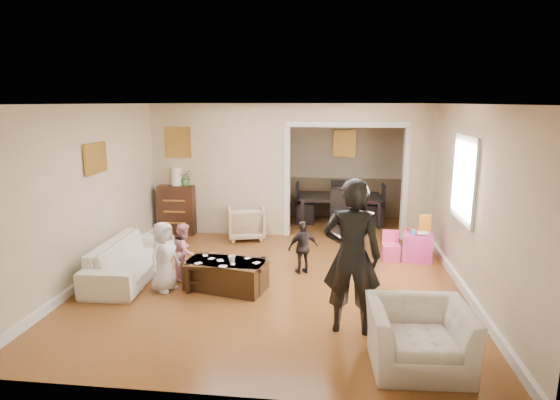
# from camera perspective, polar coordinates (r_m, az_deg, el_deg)

# --- Properties ---
(floor) EXTENTS (7.00, 7.00, 0.00)m
(floor) POSITION_cam_1_polar(r_m,az_deg,el_deg) (7.68, -0.17, -8.00)
(floor) COLOR brown
(floor) RESTS_ON ground
(partition_left) EXTENTS (2.75, 0.18, 2.60)m
(partition_left) POSITION_cam_1_polar(r_m,az_deg,el_deg) (9.33, -7.30, 3.74)
(partition_left) COLOR beige
(partition_left) RESTS_ON ground
(partition_right) EXTENTS (0.55, 0.18, 2.60)m
(partition_right) POSITION_cam_1_polar(r_m,az_deg,el_deg) (9.21, 16.70, 3.22)
(partition_right) COLOR beige
(partition_right) RESTS_ON ground
(partition_header) EXTENTS (2.22, 0.18, 0.35)m
(partition_header) POSITION_cam_1_polar(r_m,az_deg,el_deg) (8.97, 8.32, 10.60)
(partition_header) COLOR beige
(partition_header) RESTS_ON partition_right
(window_pane) EXTENTS (0.03, 0.95, 1.10)m
(window_pane) POSITION_cam_1_polar(r_m,az_deg,el_deg) (7.10, 21.87, 2.42)
(window_pane) COLOR white
(window_pane) RESTS_ON ground
(framed_art_partition) EXTENTS (0.45, 0.03, 0.55)m
(framed_art_partition) POSITION_cam_1_polar(r_m,az_deg,el_deg) (9.41, -12.46, 6.99)
(framed_art_partition) COLOR brown
(framed_art_partition) RESTS_ON partition_left
(framed_art_sofa_wall) EXTENTS (0.03, 0.55, 0.40)m
(framed_art_sofa_wall) POSITION_cam_1_polar(r_m,az_deg,el_deg) (7.51, -21.83, 4.83)
(framed_art_sofa_wall) COLOR brown
(framed_art_alcove) EXTENTS (0.45, 0.03, 0.55)m
(framed_art_alcove) POSITION_cam_1_polar(r_m,az_deg,el_deg) (10.65, 7.96, 6.91)
(framed_art_alcove) COLOR brown
(sofa) EXTENTS (0.83, 1.98, 0.57)m
(sofa) POSITION_cam_1_polar(r_m,az_deg,el_deg) (7.44, -17.97, -6.94)
(sofa) COLOR white
(sofa) RESTS_ON ground
(armchair_back) EXTENTS (0.84, 0.86, 0.64)m
(armchair_back) POSITION_cam_1_polar(r_m,az_deg,el_deg) (9.05, -4.23, -2.79)
(armchair_back) COLOR #C6B08A
(armchair_back) RESTS_ON ground
(armchair_front) EXTENTS (1.04, 0.92, 0.64)m
(armchair_front) POSITION_cam_1_polar(r_m,az_deg,el_deg) (5.03, 16.78, -15.85)
(armchair_front) COLOR white
(armchair_front) RESTS_ON ground
(dresser) EXTENTS (0.72, 0.41, 0.99)m
(dresser) POSITION_cam_1_polar(r_m,az_deg,el_deg) (9.57, -12.49, -1.13)
(dresser) COLOR #331A0F
(dresser) RESTS_ON ground
(table_lamp) EXTENTS (0.22, 0.22, 0.36)m
(table_lamp) POSITION_cam_1_polar(r_m,az_deg,el_deg) (9.45, -12.68, 2.87)
(table_lamp) COLOR #FFEFCF
(table_lamp) RESTS_ON dresser
(potted_plant) EXTENTS (0.28, 0.24, 0.31)m
(potted_plant) POSITION_cam_1_polar(r_m,az_deg,el_deg) (9.39, -11.52, 2.71)
(potted_plant) COLOR #4B7B36
(potted_plant) RESTS_ON dresser
(coffee_table) EXTENTS (1.21, 0.80, 0.42)m
(coffee_table) POSITION_cam_1_polar(r_m,az_deg,el_deg) (6.72, -6.67, -9.18)
(coffee_table) COLOR #362111
(coffee_table) RESTS_ON ground
(coffee_cup) EXTENTS (0.13, 0.13, 0.10)m
(coffee_cup) POSITION_cam_1_polar(r_m,az_deg,el_deg) (6.56, -5.97, -7.28)
(coffee_cup) COLOR silver
(coffee_cup) RESTS_ON coffee_table
(play_table) EXTENTS (0.55, 0.55, 0.46)m
(play_table) POSITION_cam_1_polar(r_m,az_deg,el_deg) (8.20, 16.61, -5.51)
(play_table) COLOR #E73DA3
(play_table) RESTS_ON ground
(cereal_box) EXTENTS (0.21, 0.10, 0.30)m
(cereal_box) POSITION_cam_1_polar(r_m,az_deg,el_deg) (8.21, 17.47, -2.79)
(cereal_box) COLOR yellow
(cereal_box) RESTS_ON play_table
(cyan_cup) EXTENTS (0.08, 0.08, 0.08)m
(cyan_cup) POSITION_cam_1_polar(r_m,az_deg,el_deg) (8.06, 16.08, -3.79)
(cyan_cup) COLOR #24A0B4
(cyan_cup) RESTS_ON play_table
(toy_block) EXTENTS (0.09, 0.07, 0.05)m
(toy_block) POSITION_cam_1_polar(r_m,az_deg,el_deg) (8.22, 15.75, -3.57)
(toy_block) COLOR red
(toy_block) RESTS_ON play_table
(play_bowl) EXTENTS (0.24, 0.24, 0.05)m
(play_bowl) POSITION_cam_1_polar(r_m,az_deg,el_deg) (8.02, 17.21, -4.04)
(play_bowl) COLOR silver
(play_bowl) RESTS_ON play_table
(dining_table) EXTENTS (1.83, 1.08, 0.63)m
(dining_table) POSITION_cam_1_polar(r_m,az_deg,el_deg) (10.17, 7.35, -1.23)
(dining_table) COLOR black
(dining_table) RESTS_ON ground
(adult_person) EXTENTS (0.69, 0.48, 1.82)m
(adult_person) POSITION_cam_1_polar(r_m,az_deg,el_deg) (5.33, 8.86, -6.93)
(adult_person) COLOR black
(adult_person) RESTS_ON ground
(child_kneel_a) EXTENTS (0.49, 0.58, 1.00)m
(child_kneel_a) POSITION_cam_1_polar(r_m,az_deg,el_deg) (6.73, -14.15, -6.80)
(child_kneel_a) COLOR silver
(child_kneel_a) RESTS_ON ground
(child_kneel_b) EXTENTS (0.37, 0.46, 0.87)m
(child_kneel_b) POSITION_cam_1_polar(r_m,az_deg,el_deg) (7.10, -11.70, -6.24)
(child_kneel_b) COLOR pink
(child_kneel_b) RESTS_ON ground
(child_toddler) EXTENTS (0.53, 0.40, 0.84)m
(child_toddler) POSITION_cam_1_polar(r_m,az_deg,el_deg) (7.20, 2.87, -5.87)
(child_toddler) COLOR black
(child_toddler) RESTS_ON ground
(craft_papers) EXTENTS (0.93, 0.52, 0.00)m
(craft_papers) POSITION_cam_1_polar(r_m,az_deg,el_deg) (6.63, -7.04, -7.53)
(craft_papers) COLOR white
(craft_papers) RESTS_ON coffee_table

